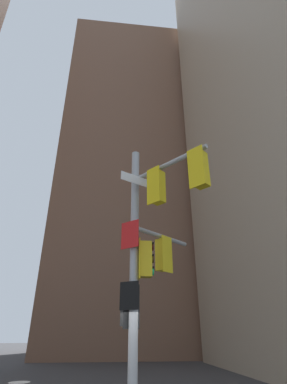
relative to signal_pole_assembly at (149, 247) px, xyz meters
name	(u,v)px	position (x,y,z in m)	size (l,w,h in m)	color
building_mid_block	(134,183)	(1.29, 25.24, 15.24)	(16.60, 16.60, 38.94)	brown
signal_pole_assembly	(149,247)	(0.00, 0.00, 0.00)	(2.47, 3.91, 7.49)	#9EA0A3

